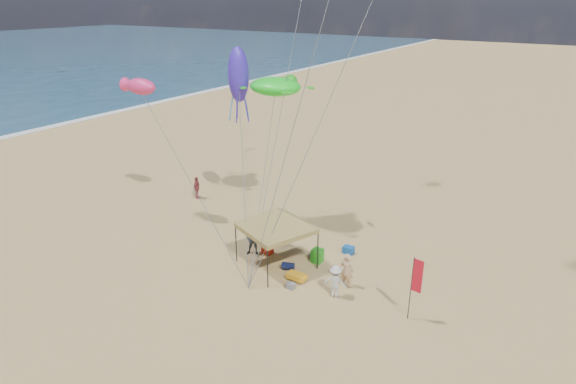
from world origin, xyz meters
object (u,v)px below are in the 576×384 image
at_px(person_near_a, 347,270).
at_px(person_far_a, 197,188).
at_px(cooler_red, 268,250).
at_px(beach_cart, 297,276).
at_px(cooler_blue, 349,250).
at_px(person_near_c, 335,281).
at_px(chair_yellow, 257,229).
at_px(feather_flag, 416,279).
at_px(canopy_tent, 276,210).
at_px(person_near_b, 254,240).
at_px(chair_green, 317,256).

height_order(person_near_a, person_far_a, person_near_a).
height_order(cooler_red, beach_cart, cooler_red).
xyz_separation_m(cooler_red, cooler_blue, (3.50, 2.26, 0.00)).
distance_m(cooler_red, person_near_a, 4.85).
height_order(cooler_red, person_near_c, person_near_c).
xyz_separation_m(cooler_blue, beach_cart, (-0.90, -3.60, 0.01)).
bearing_deg(chair_yellow, feather_flag, -15.54).
height_order(canopy_tent, beach_cart, canopy_tent).
relative_size(canopy_tent, person_near_a, 3.18).
bearing_deg(person_near_c, cooler_blue, -84.86).
distance_m(canopy_tent, chair_yellow, 4.32).
bearing_deg(person_far_a, cooler_blue, -116.74).
relative_size(canopy_tent, person_near_c, 3.53).
bearing_deg(canopy_tent, person_near_a, 2.22).
xyz_separation_m(canopy_tent, person_far_a, (-9.10, 4.19, -2.23)).
bearing_deg(canopy_tent, chair_yellow, 142.45).
height_order(beach_cart, person_near_b, person_near_b).
relative_size(feather_flag, cooler_blue, 5.34).
relative_size(cooler_blue, beach_cart, 0.60).
bearing_deg(person_near_a, chair_green, -33.89).
bearing_deg(cooler_blue, beach_cart, -104.05).
distance_m(cooler_blue, person_near_c, 4.04).
distance_m(beach_cart, person_far_a, 11.72).
relative_size(cooler_blue, person_near_a, 0.32).
relative_size(chair_yellow, person_near_b, 0.41).
bearing_deg(cooler_blue, person_near_b, -145.56).
bearing_deg(beach_cart, chair_yellow, 147.51).
xyz_separation_m(person_near_a, person_far_a, (-12.84, 4.05, -0.11)).
bearing_deg(canopy_tent, feather_flag, -5.09).
xyz_separation_m(feather_flag, chair_yellow, (-9.81, 2.73, -1.58)).
bearing_deg(person_far_a, beach_cart, -135.05).
xyz_separation_m(cooler_red, chair_green, (2.58, 0.63, 0.16)).
distance_m(chair_yellow, person_near_b, 2.28).
bearing_deg(person_near_a, cooler_red, -12.02).
height_order(feather_flag, chair_yellow, feather_flag).
distance_m(cooler_red, person_far_a, 8.80).
height_order(person_near_c, person_far_a, person_near_c).
relative_size(canopy_tent, person_near_b, 3.14).
distance_m(feather_flag, person_near_a, 3.61).
distance_m(chair_green, chair_yellow, 4.34).
relative_size(person_near_a, person_near_c, 1.11).
bearing_deg(chair_green, person_near_c, -45.66).
distance_m(cooler_red, chair_yellow, 2.20).
xyz_separation_m(cooler_blue, person_near_b, (-4.00, -2.74, 0.66)).
xyz_separation_m(feather_flag, person_near_c, (-3.41, -0.21, -1.17)).
bearing_deg(cooler_blue, canopy_tent, -129.66).
distance_m(chair_green, person_near_a, 2.54).
relative_size(beach_cart, person_far_a, 0.61).
xyz_separation_m(chair_yellow, person_near_a, (6.46, -1.95, 0.49)).
distance_m(chair_yellow, beach_cart, 5.09).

